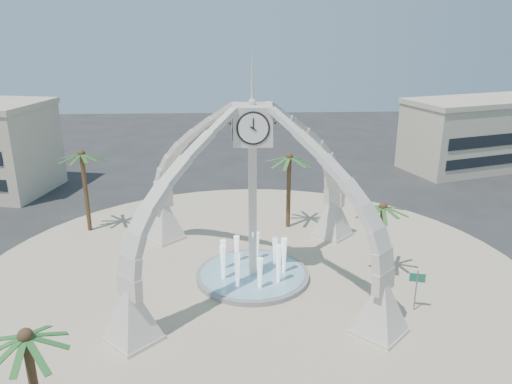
{
  "coord_description": "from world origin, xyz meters",
  "views": [
    {
      "loc": [
        -1.28,
        -31.61,
        17.14
      ],
      "look_at": [
        0.33,
        2.0,
        5.79
      ],
      "focal_mm": 35.0,
      "sensor_mm": 36.0,
      "label": 1
    }
  ],
  "objects_px": {
    "fountain": "(253,274)",
    "palm_south": "(26,338)",
    "palm_east": "(383,207)",
    "clock_tower": "(252,192)",
    "palm_north": "(289,158)",
    "palm_west": "(82,155)",
    "street_sign": "(417,283)"
  },
  "relations": [
    {
      "from": "clock_tower",
      "to": "fountain",
      "type": "height_order",
      "value": "clock_tower"
    },
    {
      "from": "clock_tower",
      "to": "palm_north",
      "type": "bearing_deg",
      "value": 69.21
    },
    {
      "from": "clock_tower",
      "to": "palm_south",
      "type": "relative_size",
      "value": 2.76
    },
    {
      "from": "fountain",
      "to": "palm_east",
      "type": "bearing_deg",
      "value": 0.25
    },
    {
      "from": "palm_north",
      "to": "street_sign",
      "type": "distance_m",
      "value": 16.01
    },
    {
      "from": "fountain",
      "to": "street_sign",
      "type": "distance_m",
      "value": 11.16
    },
    {
      "from": "clock_tower",
      "to": "street_sign",
      "type": "xyz_separation_m",
      "value": [
        9.97,
        -4.73,
        -4.5
      ]
    },
    {
      "from": "palm_east",
      "to": "palm_west",
      "type": "xyz_separation_m",
      "value": [
        -22.85,
        9.27,
        1.61
      ]
    },
    {
      "from": "street_sign",
      "to": "palm_north",
      "type": "bearing_deg",
      "value": 130.42
    },
    {
      "from": "fountain",
      "to": "street_sign",
      "type": "height_order",
      "value": "fountain"
    },
    {
      "from": "fountain",
      "to": "palm_south",
      "type": "distance_m",
      "value": 18.35
    },
    {
      "from": "fountain",
      "to": "palm_east",
      "type": "distance_m",
      "value": 10.25
    },
    {
      "from": "fountain",
      "to": "palm_south",
      "type": "bearing_deg",
      "value": -122.24
    },
    {
      "from": "clock_tower",
      "to": "palm_north",
      "type": "height_order",
      "value": "clock_tower"
    },
    {
      "from": "fountain",
      "to": "palm_north",
      "type": "xyz_separation_m",
      "value": [
        3.52,
        9.26,
        6.07
      ]
    },
    {
      "from": "palm_north",
      "to": "palm_south",
      "type": "distance_m",
      "value": 27.33
    },
    {
      "from": "palm_south",
      "to": "palm_east",
      "type": "bearing_deg",
      "value": 39.03
    },
    {
      "from": "fountain",
      "to": "palm_north",
      "type": "distance_m",
      "value": 11.62
    },
    {
      "from": "palm_west",
      "to": "street_sign",
      "type": "bearing_deg",
      "value": -30.5
    },
    {
      "from": "palm_east",
      "to": "street_sign",
      "type": "height_order",
      "value": "palm_east"
    },
    {
      "from": "palm_west",
      "to": "palm_north",
      "type": "xyz_separation_m",
      "value": [
        17.38,
        -0.04,
        -0.46
      ]
    },
    {
      "from": "fountain",
      "to": "palm_west",
      "type": "distance_m",
      "value": 17.92
    },
    {
      "from": "fountain",
      "to": "palm_west",
      "type": "bearing_deg",
      "value": 146.13
    },
    {
      "from": "palm_west",
      "to": "palm_north",
      "type": "distance_m",
      "value": 17.38
    },
    {
      "from": "fountain",
      "to": "palm_east",
      "type": "relative_size",
      "value": 1.34
    },
    {
      "from": "palm_east",
      "to": "palm_south",
      "type": "bearing_deg",
      "value": -140.97
    },
    {
      "from": "palm_east",
      "to": "clock_tower",
      "type": "bearing_deg",
      "value": -179.75
    },
    {
      "from": "palm_east",
      "to": "palm_north",
      "type": "height_order",
      "value": "palm_north"
    },
    {
      "from": "palm_east",
      "to": "street_sign",
      "type": "bearing_deg",
      "value": -78.47
    },
    {
      "from": "clock_tower",
      "to": "palm_south",
      "type": "xyz_separation_m",
      "value": [
        -9.36,
        -14.83,
        -0.8
      ]
    },
    {
      "from": "palm_south",
      "to": "palm_west",
      "type": "bearing_deg",
      "value": 100.57
    },
    {
      "from": "clock_tower",
      "to": "fountain",
      "type": "bearing_deg",
      "value": 90.0
    }
  ]
}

